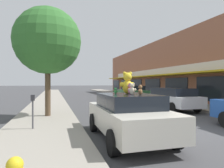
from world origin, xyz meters
TOP-DOWN VIEW (x-y plane):
  - ground_plane at (0.00, 0.00)m, footprint 260.00×260.00m
  - sidewalk_near at (-5.51, 0.00)m, footprint 2.99×90.00m
  - storefront_row at (14.84, 13.82)m, footprint 17.41×40.86m
  - plush_art_car at (-2.71, -0.36)m, footprint 2.08×4.36m
  - teddy_bear_giant at (-2.65, -0.12)m, footprint 0.57×0.36m
  - teddy_bear_cream at (-2.67, -0.61)m, footprint 0.26×0.25m
  - teddy_bear_brown at (-2.48, -0.82)m, footprint 0.22×0.21m
  - teddy_bear_pink at (-2.63, -0.35)m, footprint 0.24×0.27m
  - teddy_bear_green at (-3.03, 0.02)m, footprint 0.16×0.12m
  - teddy_bear_white at (-2.21, 0.71)m, footprint 0.27×0.19m
  - parked_car_far_center at (2.77, 5.48)m, footprint 1.98×4.67m
  - parked_car_far_right at (2.77, 12.54)m, footprint 2.17×4.20m
  - street_tree at (-5.40, 4.31)m, footprint 3.46×3.46m
  - parking_meter at (-5.86, 1.38)m, footprint 0.14×0.10m

SIDE VIEW (x-z plane):
  - ground_plane at x=0.00m, z-range 0.00..0.00m
  - sidewalk_near at x=-5.51m, z-range 0.00..0.17m
  - plush_art_car at x=-2.71m, z-range 0.06..1.57m
  - parked_car_far_right at x=2.77m, z-range 0.05..1.63m
  - parked_car_far_center at x=2.77m, z-range 0.09..1.62m
  - parking_meter at x=-5.86m, z-range 0.34..1.61m
  - teddy_bear_green at x=-3.03m, z-range 1.50..1.72m
  - teddy_bear_brown at x=-2.48m, z-range 1.50..1.82m
  - teddy_bear_white at x=-2.21m, z-range 1.50..1.86m
  - teddy_bear_cream at x=-2.67m, z-range 1.50..1.88m
  - teddy_bear_pink at x=-2.63m, z-range 1.50..1.88m
  - teddy_bear_giant at x=-2.65m, z-range 1.49..2.26m
  - storefront_row at x=14.84m, z-range 0.00..7.05m
  - street_tree at x=-5.40m, z-range 1.24..6.88m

